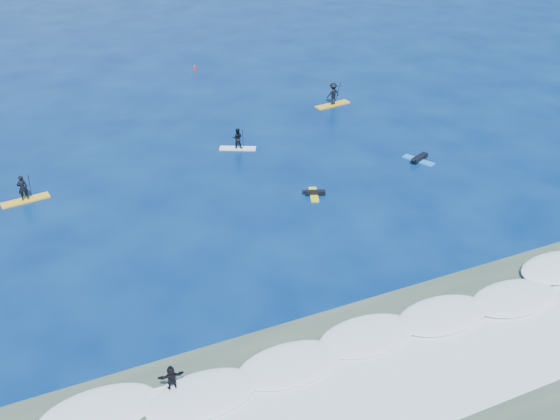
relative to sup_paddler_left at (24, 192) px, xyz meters
name	(u,v)px	position (x,y,z in m)	size (l,w,h in m)	color
ground	(263,235)	(12.19, -9.85, -0.64)	(160.00, 160.00, 0.00)	#031948
shallow_water	(398,408)	(12.19, -23.85, -0.64)	(90.00, 13.00, 0.01)	#354938
breaking_wave	(348,345)	(12.19, -19.85, -0.64)	(40.00, 6.00, 0.30)	white
whitewater	(384,391)	(12.19, -22.85, -0.64)	(34.00, 5.00, 0.02)	silver
sup_paddler_left	(24,192)	(0.00, 0.00, 0.00)	(3.01, 1.12, 2.06)	yellow
sup_paddler_center	(238,140)	(15.06, 1.86, 0.06)	(2.70, 1.79, 1.88)	white
sup_paddler_right	(333,95)	(25.76, 7.00, 0.26)	(3.37, 1.28, 2.31)	#F0AB1A
prone_paddler_near	(314,193)	(17.03, -6.76, -0.51)	(1.47, 1.95, 0.40)	#D1D617
prone_paddler_far	(419,159)	(26.12, -5.31, -0.48)	(1.80, 2.41, 0.49)	#1C7DD2
wave_surfer	(172,380)	(4.19, -19.41, 0.09)	(1.77, 0.62, 1.26)	white
marker_buoy	(195,68)	(17.76, 21.22, -0.38)	(0.25, 0.25, 0.60)	red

